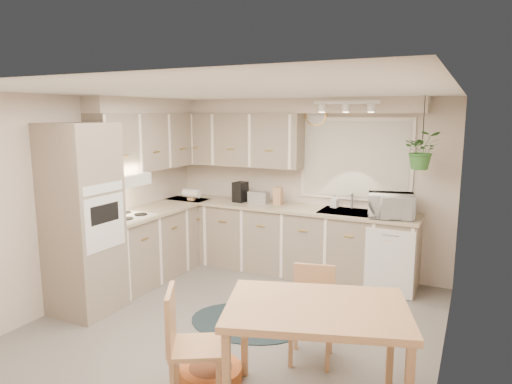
# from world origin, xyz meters

# --- Properties ---
(floor) EXTENTS (4.20, 4.20, 0.00)m
(floor) POSITION_xyz_m (0.00, 0.00, 0.00)
(floor) COLOR #69635D
(floor) RESTS_ON ground
(ceiling) EXTENTS (4.20, 4.20, 0.00)m
(ceiling) POSITION_xyz_m (0.00, 0.00, 2.40)
(ceiling) COLOR white
(ceiling) RESTS_ON wall_back
(wall_back) EXTENTS (4.00, 0.04, 2.40)m
(wall_back) POSITION_xyz_m (0.00, 2.10, 1.20)
(wall_back) COLOR beige
(wall_back) RESTS_ON floor
(wall_front) EXTENTS (4.00, 0.04, 2.40)m
(wall_front) POSITION_xyz_m (0.00, -2.10, 1.20)
(wall_front) COLOR beige
(wall_front) RESTS_ON floor
(wall_left) EXTENTS (0.04, 4.20, 2.40)m
(wall_left) POSITION_xyz_m (-2.00, 0.00, 1.20)
(wall_left) COLOR beige
(wall_left) RESTS_ON floor
(wall_right) EXTENTS (0.04, 4.20, 2.40)m
(wall_right) POSITION_xyz_m (2.00, 0.00, 1.20)
(wall_right) COLOR beige
(wall_right) RESTS_ON floor
(base_cab_left) EXTENTS (0.60, 1.85, 0.90)m
(base_cab_left) POSITION_xyz_m (-1.70, 0.88, 0.45)
(base_cab_left) COLOR gray
(base_cab_left) RESTS_ON floor
(base_cab_back) EXTENTS (3.60, 0.60, 0.90)m
(base_cab_back) POSITION_xyz_m (-0.20, 1.80, 0.45)
(base_cab_back) COLOR gray
(base_cab_back) RESTS_ON floor
(counter_left) EXTENTS (0.64, 1.89, 0.04)m
(counter_left) POSITION_xyz_m (-1.69, 0.88, 0.92)
(counter_left) COLOR tan
(counter_left) RESTS_ON base_cab_left
(counter_back) EXTENTS (3.64, 0.64, 0.04)m
(counter_back) POSITION_xyz_m (-0.20, 1.79, 0.92)
(counter_back) COLOR tan
(counter_back) RESTS_ON base_cab_back
(oven_stack) EXTENTS (0.65, 0.65, 2.10)m
(oven_stack) POSITION_xyz_m (-1.68, -0.38, 1.05)
(oven_stack) COLOR gray
(oven_stack) RESTS_ON floor
(wall_oven_face) EXTENTS (0.02, 0.56, 0.58)m
(wall_oven_face) POSITION_xyz_m (-1.35, -0.38, 1.05)
(wall_oven_face) COLOR silver
(wall_oven_face) RESTS_ON oven_stack
(upper_cab_left) EXTENTS (0.35, 2.00, 0.75)m
(upper_cab_left) POSITION_xyz_m (-1.82, 1.00, 1.83)
(upper_cab_left) COLOR gray
(upper_cab_left) RESTS_ON wall_left
(upper_cab_back) EXTENTS (2.00, 0.35, 0.75)m
(upper_cab_back) POSITION_xyz_m (-1.00, 1.93, 1.83)
(upper_cab_back) COLOR gray
(upper_cab_back) RESTS_ON wall_back
(soffit_left) EXTENTS (0.30, 2.00, 0.20)m
(soffit_left) POSITION_xyz_m (-1.85, 1.00, 2.30)
(soffit_left) COLOR beige
(soffit_left) RESTS_ON wall_left
(soffit_back) EXTENTS (3.60, 0.30, 0.20)m
(soffit_back) POSITION_xyz_m (-0.20, 1.95, 2.30)
(soffit_back) COLOR beige
(soffit_back) RESTS_ON wall_back
(cooktop) EXTENTS (0.52, 0.58, 0.02)m
(cooktop) POSITION_xyz_m (-1.68, 0.30, 0.94)
(cooktop) COLOR silver
(cooktop) RESTS_ON counter_left
(range_hood) EXTENTS (0.40, 0.60, 0.14)m
(range_hood) POSITION_xyz_m (-1.70, 0.30, 1.40)
(range_hood) COLOR silver
(range_hood) RESTS_ON upper_cab_left
(window_blinds) EXTENTS (1.40, 0.02, 1.00)m
(window_blinds) POSITION_xyz_m (0.70, 2.07, 1.60)
(window_blinds) COLOR silver
(window_blinds) RESTS_ON wall_back
(window_frame) EXTENTS (1.50, 0.02, 1.10)m
(window_frame) POSITION_xyz_m (0.70, 2.08, 1.60)
(window_frame) COLOR white
(window_frame) RESTS_ON wall_back
(sink) EXTENTS (0.70, 0.48, 0.10)m
(sink) POSITION_xyz_m (0.70, 1.80, 0.90)
(sink) COLOR #9FA1A6
(sink) RESTS_ON counter_back
(dishwasher_front) EXTENTS (0.58, 0.02, 0.83)m
(dishwasher_front) POSITION_xyz_m (1.30, 1.49, 0.42)
(dishwasher_front) COLOR silver
(dishwasher_front) RESTS_ON base_cab_back
(track_light_bar) EXTENTS (0.80, 0.04, 0.04)m
(track_light_bar) POSITION_xyz_m (0.70, 1.55, 2.33)
(track_light_bar) COLOR silver
(track_light_bar) RESTS_ON ceiling
(wall_clock) EXTENTS (0.30, 0.03, 0.30)m
(wall_clock) POSITION_xyz_m (0.15, 2.07, 2.18)
(wall_clock) COLOR #E8B252
(wall_clock) RESTS_ON wall_back
(dining_table) EXTENTS (1.51, 1.23, 0.82)m
(dining_table) POSITION_xyz_m (1.20, -0.93, 0.41)
(dining_table) COLOR tan
(dining_table) RESTS_ON floor
(chair_left) EXTENTS (0.57, 0.57, 0.89)m
(chair_left) POSITION_xyz_m (0.32, -1.19, 0.44)
(chair_left) COLOR tan
(chair_left) RESTS_ON floor
(chair_back) EXTENTS (0.47, 0.47, 0.84)m
(chair_back) POSITION_xyz_m (0.94, -0.28, 0.42)
(chair_back) COLOR tan
(chair_back) RESTS_ON floor
(braided_rug) EXTENTS (1.33, 1.04, 0.01)m
(braided_rug) POSITION_xyz_m (0.09, 0.13, 0.01)
(braided_rug) COLOR black
(braided_rug) RESTS_ON floor
(pet_bed) EXTENTS (0.56, 0.56, 0.12)m
(pet_bed) POSITION_xyz_m (0.30, -0.95, 0.06)
(pet_bed) COLOR #BA4925
(pet_bed) RESTS_ON floor
(microwave) EXTENTS (0.59, 0.41, 0.37)m
(microwave) POSITION_xyz_m (1.26, 1.70, 1.12)
(microwave) COLOR silver
(microwave) RESTS_ON counter_back
(soap_bottle) EXTENTS (0.11, 0.20, 0.09)m
(soap_bottle) POSITION_xyz_m (0.48, 1.95, 0.98)
(soap_bottle) COLOR silver
(soap_bottle) RESTS_ON counter_back
(hanging_plant) EXTENTS (0.50, 0.54, 0.35)m
(hanging_plant) POSITION_xyz_m (1.57, 1.70, 1.73)
(hanging_plant) COLOR #346F2C
(hanging_plant) RESTS_ON ceiling
(coffee_maker) EXTENTS (0.18, 0.22, 0.29)m
(coffee_maker) POSITION_xyz_m (-0.88, 1.80, 1.08)
(coffee_maker) COLOR black
(coffee_maker) RESTS_ON counter_back
(toaster) EXTENTS (0.28, 0.17, 0.17)m
(toaster) POSITION_xyz_m (-0.59, 1.82, 1.02)
(toaster) COLOR #9FA1A6
(toaster) RESTS_ON counter_back
(knife_block) EXTENTS (0.12, 0.12, 0.24)m
(knife_block) POSITION_xyz_m (-0.31, 1.85, 1.06)
(knife_block) COLOR tan
(knife_block) RESTS_ON counter_back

